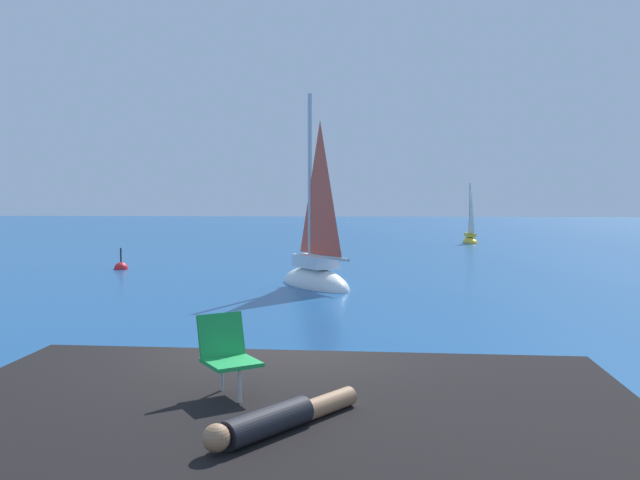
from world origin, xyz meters
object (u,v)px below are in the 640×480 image
sailboat_far (470,239)px  marker_buoy (121,269)px  sailboat_near (316,275)px  beach_chair (227,351)px  person_sunbather (278,419)px

sailboat_far → marker_buoy: bearing=127.0°
sailboat_near → sailboat_far: sailboat_near is taller
beach_chair → marker_buoy: size_ratio=0.71×
sailboat_far → marker_buoy: (-16.18, -15.67, -0.21)m
sailboat_far → marker_buoy: size_ratio=3.56×
person_sunbather → sailboat_far: bearing=25.8°
beach_chair → marker_buoy: 21.07m
person_sunbather → beach_chair: (-0.66, 1.03, 0.33)m
sailboat_near → beach_chair: sailboat_near is taller
sailboat_near → person_sunbather: 15.97m
person_sunbather → marker_buoy: bearing=60.9°
sailboat_near → sailboat_far: bearing=-57.3°
person_sunbather → beach_chair: bearing=69.6°
sailboat_far → marker_buoy: 22.53m
beach_chair → person_sunbather: bearing=-1.8°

